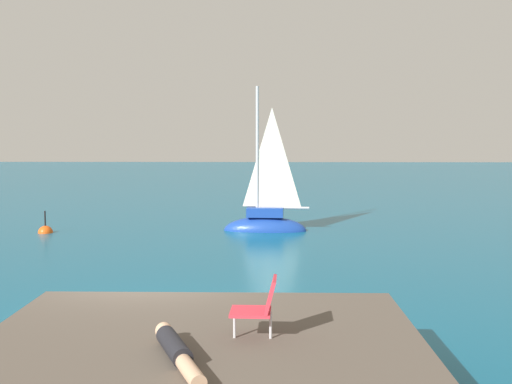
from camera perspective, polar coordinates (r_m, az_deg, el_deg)
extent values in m
plane|color=#0F5675|center=(11.88, -9.89, -12.78)|extent=(160.00, 160.00, 0.00)
cube|color=brown|center=(8.19, -5.25, -17.24)|extent=(5.79, 4.77, 1.05)
cube|color=#4D4E44|center=(10.84, -14.13, -14.64)|extent=(1.34, 1.46, 0.76)
cube|color=brown|center=(11.39, -16.26, -13.70)|extent=(1.30, 1.26, 0.67)
ellipsoid|color=#193D99|center=(23.72, 0.86, -3.68)|extent=(3.30, 1.29, 1.12)
cube|color=#193D99|center=(23.62, 0.86, -1.91)|extent=(1.46, 0.86, 0.37)
cylinder|color=#B7B7BC|center=(23.47, 0.13, 3.81)|extent=(0.12, 0.12, 5.07)
cylinder|color=#B2B2B7|center=(23.57, 2.59, -1.51)|extent=(2.03, 0.21, 0.10)
pyramid|color=silver|center=(23.44, 1.52, 3.31)|extent=(1.62, 0.15, 3.86)
cylinder|color=black|center=(7.44, -7.79, -14.27)|extent=(0.56, 0.92, 0.24)
cylinder|color=tan|center=(6.77, -6.26, -16.54)|extent=(0.43, 0.72, 0.18)
sphere|color=tan|center=(7.95, -8.73, -12.86)|extent=(0.22, 0.22, 0.22)
cube|color=#E03342|center=(7.92, -0.52, -11.27)|extent=(0.54, 0.50, 0.04)
cube|color=#E03342|center=(7.85, 1.40, -9.73)|extent=(0.17, 0.49, 0.45)
cylinder|color=silver|center=(7.99, -2.05, -12.45)|extent=(0.04, 0.04, 0.35)
cylinder|color=silver|center=(7.96, 1.39, -12.51)|extent=(0.04, 0.04, 0.35)
sphere|color=#EA5114|center=(24.55, -19.32, -3.67)|extent=(0.56, 0.56, 0.56)
cylinder|color=black|center=(24.48, -19.36, -2.40)|extent=(0.06, 0.06, 0.60)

